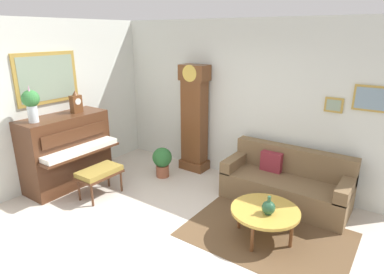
{
  "coord_description": "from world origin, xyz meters",
  "views": [
    {
      "loc": [
        2.53,
        -2.7,
        2.57
      ],
      "look_at": [
        -0.28,
        1.29,
        0.99
      ],
      "focal_mm": 30.25,
      "sensor_mm": 36.0,
      "label": 1
    }
  ],
  "objects_px": {
    "piano": "(67,151)",
    "piano_bench": "(99,173)",
    "coffee_table": "(265,211)",
    "mantel_clock": "(76,103)",
    "grandfather_clock": "(194,121)",
    "couch": "(286,183)",
    "flower_vase": "(31,102)",
    "green_jug": "(269,207)",
    "potted_plant": "(162,160)"
  },
  "relations": [
    {
      "from": "piano_bench",
      "to": "potted_plant",
      "type": "height_order",
      "value": "potted_plant"
    },
    {
      "from": "grandfather_clock",
      "to": "potted_plant",
      "type": "relative_size",
      "value": 3.62
    },
    {
      "from": "piano_bench",
      "to": "mantel_clock",
      "type": "bearing_deg",
      "value": 161.9
    },
    {
      "from": "piano",
      "to": "flower_vase",
      "type": "bearing_deg",
      "value": -89.72
    },
    {
      "from": "piano",
      "to": "piano_bench",
      "type": "distance_m",
      "value": 0.82
    },
    {
      "from": "grandfather_clock",
      "to": "flower_vase",
      "type": "relative_size",
      "value": 3.5
    },
    {
      "from": "coffee_table",
      "to": "green_jug",
      "type": "xyz_separation_m",
      "value": [
        0.07,
        -0.08,
        0.12
      ]
    },
    {
      "from": "flower_vase",
      "to": "mantel_clock",
      "type": "bearing_deg",
      "value": 89.96
    },
    {
      "from": "flower_vase",
      "to": "piano_bench",
      "type": "bearing_deg",
      "value": 33.73
    },
    {
      "from": "green_jug",
      "to": "potted_plant",
      "type": "xyz_separation_m",
      "value": [
        -2.38,
        0.77,
        -0.18
      ]
    },
    {
      "from": "green_jug",
      "to": "flower_vase",
      "type": "bearing_deg",
      "value": -165.36
    },
    {
      "from": "piano",
      "to": "grandfather_clock",
      "type": "relative_size",
      "value": 0.71
    },
    {
      "from": "flower_vase",
      "to": "green_jug",
      "type": "bearing_deg",
      "value": 14.64
    },
    {
      "from": "green_jug",
      "to": "mantel_clock",
      "type": "bearing_deg",
      "value": -177.75
    },
    {
      "from": "flower_vase",
      "to": "potted_plant",
      "type": "xyz_separation_m",
      "value": [
        1.12,
        1.68,
        -1.24
      ]
    },
    {
      "from": "piano_bench",
      "to": "green_jug",
      "type": "xyz_separation_m",
      "value": [
        2.72,
        0.39,
        0.1
      ]
    },
    {
      "from": "piano_bench",
      "to": "piano",
      "type": "bearing_deg",
      "value": -177.89
    },
    {
      "from": "piano",
      "to": "piano_bench",
      "type": "xyz_separation_m",
      "value": [
        0.78,
        0.03,
        -0.22
      ]
    },
    {
      "from": "couch",
      "to": "mantel_clock",
      "type": "height_order",
      "value": "mantel_clock"
    },
    {
      "from": "piano",
      "to": "green_jug",
      "type": "xyz_separation_m",
      "value": [
        3.5,
        0.42,
        -0.13
      ]
    },
    {
      "from": "coffee_table",
      "to": "green_jug",
      "type": "relative_size",
      "value": 3.67
    },
    {
      "from": "grandfather_clock",
      "to": "couch",
      "type": "distance_m",
      "value": 2.04
    },
    {
      "from": "coffee_table",
      "to": "potted_plant",
      "type": "relative_size",
      "value": 1.57
    },
    {
      "from": "grandfather_clock",
      "to": "green_jug",
      "type": "height_order",
      "value": "grandfather_clock"
    },
    {
      "from": "couch",
      "to": "flower_vase",
      "type": "relative_size",
      "value": 3.28
    },
    {
      "from": "couch",
      "to": "potted_plant",
      "type": "xyz_separation_m",
      "value": [
        -2.2,
        -0.4,
        0.01
      ]
    },
    {
      "from": "piano",
      "to": "flower_vase",
      "type": "xyz_separation_m",
      "value": [
        0.0,
        -0.49,
        0.93
      ]
    },
    {
      "from": "couch",
      "to": "potted_plant",
      "type": "relative_size",
      "value": 3.39
    },
    {
      "from": "couch",
      "to": "mantel_clock",
      "type": "bearing_deg",
      "value": -158.44
    },
    {
      "from": "piano",
      "to": "piano_bench",
      "type": "bearing_deg",
      "value": 2.11
    },
    {
      "from": "piano",
      "to": "potted_plant",
      "type": "height_order",
      "value": "piano"
    },
    {
      "from": "couch",
      "to": "green_jug",
      "type": "xyz_separation_m",
      "value": [
        0.18,
        -1.17,
        0.19
      ]
    },
    {
      "from": "piano_bench",
      "to": "potted_plant",
      "type": "distance_m",
      "value": 1.21
    },
    {
      "from": "piano_bench",
      "to": "grandfather_clock",
      "type": "xyz_separation_m",
      "value": [
        0.62,
        1.8,
        0.56
      ]
    },
    {
      "from": "mantel_clock",
      "to": "coffee_table",
      "type": "bearing_deg",
      "value": 3.58
    },
    {
      "from": "coffee_table",
      "to": "mantel_clock",
      "type": "distance_m",
      "value": 3.59
    },
    {
      "from": "couch",
      "to": "flower_vase",
      "type": "bearing_deg",
      "value": -147.83
    },
    {
      "from": "grandfather_clock",
      "to": "coffee_table",
      "type": "relative_size",
      "value": 2.31
    },
    {
      "from": "piano",
      "to": "piano_bench",
      "type": "relative_size",
      "value": 2.06
    },
    {
      "from": "piano_bench",
      "to": "green_jug",
      "type": "relative_size",
      "value": 2.92
    },
    {
      "from": "flower_vase",
      "to": "coffee_table",
      "type": "bearing_deg",
      "value": 16.12
    },
    {
      "from": "grandfather_clock",
      "to": "couch",
      "type": "height_order",
      "value": "grandfather_clock"
    },
    {
      "from": "couch",
      "to": "piano_bench",
      "type": "bearing_deg",
      "value": -148.32
    },
    {
      "from": "potted_plant",
      "to": "piano",
      "type": "bearing_deg",
      "value": -133.3
    },
    {
      "from": "couch",
      "to": "coffee_table",
      "type": "bearing_deg",
      "value": -84.22
    },
    {
      "from": "coffee_table",
      "to": "mantel_clock",
      "type": "xyz_separation_m",
      "value": [
        -3.43,
        -0.21,
        1.04
      ]
    },
    {
      "from": "piano_bench",
      "to": "flower_vase",
      "type": "height_order",
      "value": "flower_vase"
    },
    {
      "from": "piano_bench",
      "to": "mantel_clock",
      "type": "distance_m",
      "value": 1.31
    },
    {
      "from": "grandfather_clock",
      "to": "coffee_table",
      "type": "xyz_separation_m",
      "value": [
        2.03,
        -1.33,
        -0.58
      ]
    },
    {
      "from": "piano",
      "to": "potted_plant",
      "type": "distance_m",
      "value": 1.67
    }
  ]
}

